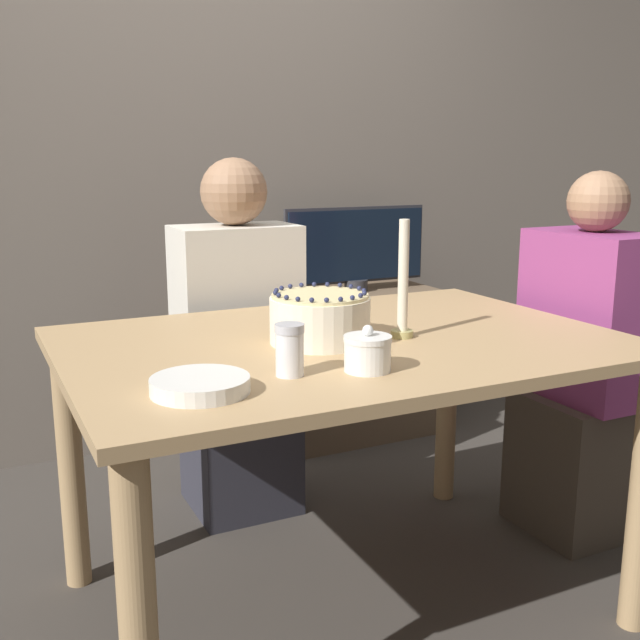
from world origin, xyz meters
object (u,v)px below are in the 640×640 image
(sugar_shaker, at_px, (290,350))
(person_woman_floral, at_px, (584,381))
(person_man_blue_shirt, at_px, (238,361))
(tv_monitor, at_px, (356,247))
(sugar_bowl, at_px, (368,353))
(candle, at_px, (403,289))
(cake, at_px, (320,318))

(sugar_shaker, xyz_separation_m, person_woman_floral, (1.15, 0.29, -0.30))
(person_man_blue_shirt, xyz_separation_m, tv_monitor, (0.71, 0.47, 0.30))
(sugar_bowl, xyz_separation_m, person_woman_floral, (0.98, 0.33, -0.29))
(candle, distance_m, person_man_blue_shirt, 0.83)
(cake, relative_size, tv_monitor, 0.38)
(cake, xyz_separation_m, sugar_shaker, (-0.18, -0.23, -0.00))
(cake, bearing_deg, person_woman_floral, 3.61)
(candle, xyz_separation_m, person_woman_floral, (0.75, 0.10, -0.37))
(candle, distance_m, person_woman_floral, 0.85)
(cake, bearing_deg, person_man_blue_shirt, 87.67)
(sugar_bowl, relative_size, person_woman_floral, 0.09)
(person_woman_floral, relative_size, tv_monitor, 1.77)
(sugar_bowl, bearing_deg, tv_monitor, 62.22)
(sugar_shaker, distance_m, tv_monitor, 1.67)
(sugar_bowl, relative_size, person_man_blue_shirt, 0.09)
(tv_monitor, bearing_deg, cake, -122.38)
(sugar_shaker, distance_m, person_woman_floral, 1.22)
(sugar_shaker, bearing_deg, person_woman_floral, 14.23)
(person_woman_floral, height_order, tv_monitor, person_woman_floral)
(candle, relative_size, person_woman_floral, 0.26)
(candle, bearing_deg, person_man_blue_shirt, 104.13)
(cake, distance_m, person_man_blue_shirt, 0.75)
(person_man_blue_shirt, relative_size, person_woman_floral, 1.03)
(person_man_blue_shirt, height_order, tv_monitor, person_man_blue_shirt)
(cake, relative_size, person_woman_floral, 0.22)
(person_man_blue_shirt, height_order, person_woman_floral, person_man_blue_shirt)
(sugar_bowl, height_order, candle, candle)
(sugar_bowl, xyz_separation_m, person_man_blue_shirt, (0.05, 0.96, -0.26))
(sugar_shaker, xyz_separation_m, candle, (0.40, 0.19, 0.07))
(person_man_blue_shirt, bearing_deg, candle, 104.13)
(sugar_bowl, relative_size, sugar_shaker, 0.93)
(cake, xyz_separation_m, tv_monitor, (0.74, 1.16, 0.01))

